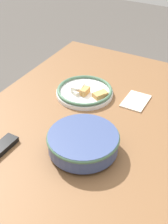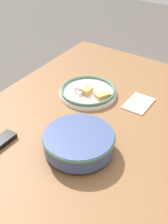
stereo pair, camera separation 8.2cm
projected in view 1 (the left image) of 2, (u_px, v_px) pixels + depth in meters
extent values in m
cube|color=brown|center=(86.00, 131.00, 1.24)|extent=(1.38, 0.94, 0.04)
cylinder|color=brown|center=(78.00, 104.00, 2.05)|extent=(0.06, 0.06, 0.72)
cylinder|color=#384775|center=(83.00, 150.00, 1.11)|extent=(0.11, 0.11, 0.01)
cylinder|color=#384775|center=(83.00, 142.00, 1.09)|extent=(0.25, 0.25, 0.06)
cylinder|color=#B75B23|center=(83.00, 143.00, 1.09)|extent=(0.22, 0.22, 0.05)
torus|color=#42664C|center=(83.00, 137.00, 1.08)|extent=(0.26, 0.26, 0.01)
cylinder|color=white|center=(85.00, 93.00, 1.41)|extent=(0.26, 0.26, 0.02)
torus|color=#42664C|center=(85.00, 90.00, 1.40)|extent=(0.25, 0.25, 0.01)
cube|color=#B2753D|center=(77.00, 87.00, 1.42)|extent=(0.05, 0.05, 0.02)
cube|color=tan|center=(100.00, 95.00, 1.36)|extent=(0.07, 0.06, 0.02)
cube|color=#B2753D|center=(82.00, 91.00, 1.38)|extent=(0.05, 0.03, 0.02)
cube|color=tan|center=(85.00, 91.00, 1.38)|extent=(0.05, 0.03, 0.03)
cube|color=silver|center=(79.00, 92.00, 1.38)|extent=(0.05, 0.04, 0.02)
cube|color=silver|center=(78.00, 88.00, 1.40)|extent=(0.07, 0.06, 0.03)
cube|color=beige|center=(136.00, 101.00, 1.37)|extent=(0.14, 0.10, 0.01)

